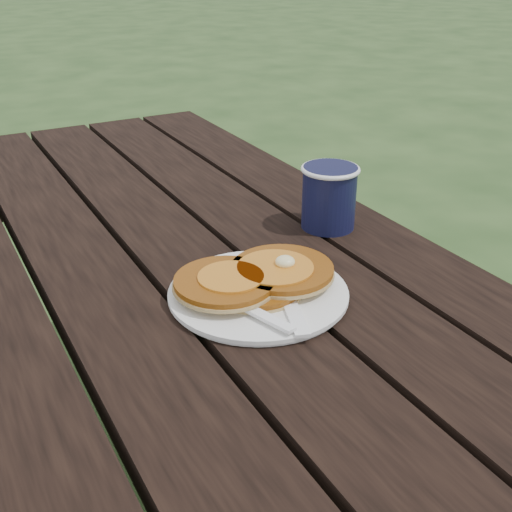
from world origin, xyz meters
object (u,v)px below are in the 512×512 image
pancake_stack (256,278)px  coffee_cup (329,194)px  plate (258,294)px  picnic_table (209,458)px

pancake_stack → coffee_cup: size_ratio=2.12×
plate → coffee_cup: bearing=34.5°
pancake_stack → picnic_table: bearing=109.9°
coffee_cup → picnic_table: bearing=-171.7°
picnic_table → plate: (0.03, -0.12, 0.39)m
picnic_table → plate: bearing=-73.1°
picnic_table → pancake_stack: pancake_stack is taller
plate → coffee_cup: size_ratio=2.25×
picnic_table → coffee_cup: size_ratio=16.59×
coffee_cup → pancake_stack: bearing=-147.2°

